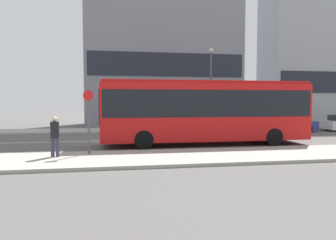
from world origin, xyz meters
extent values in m
plane|color=#595654|center=(0.00, 0.00, 0.00)|extent=(120.00, 120.00, 0.00)
cube|color=#A39E93|center=(0.00, -6.25, 0.07)|extent=(44.00, 3.50, 0.13)
cube|color=#A39E93|center=(0.00, 6.25, 0.07)|extent=(44.00, 3.50, 0.13)
cube|color=silver|center=(0.00, 0.00, 0.00)|extent=(41.80, 0.16, 0.01)
cube|color=gray|center=(4.38, 12.70, 10.68)|extent=(15.32, 6.41, 21.36)
cube|color=#1E232D|center=(4.38, 9.47, 5.87)|extent=(14.71, 0.08, 2.20)
cube|color=red|center=(4.52, -2.42, 1.83)|extent=(11.29, 2.53, 3.04)
cube|color=black|center=(4.52, -2.42, 2.29)|extent=(11.07, 2.56, 1.40)
cube|color=red|center=(4.52, -2.42, 3.43)|extent=(11.12, 2.33, 0.14)
cube|color=black|center=(-1.15, -2.42, 2.11)|extent=(0.05, 2.23, 1.83)
cube|color=yellow|center=(-1.15, -2.42, 3.15)|extent=(0.04, 1.77, 0.32)
cylinder|color=black|center=(1.01, -3.57, 0.48)|extent=(0.96, 0.28, 0.96)
cylinder|color=black|center=(1.01, -1.27, 0.48)|extent=(0.96, 0.28, 0.96)
cylinder|color=black|center=(8.02, -3.57, 0.48)|extent=(0.96, 0.28, 0.96)
cylinder|color=black|center=(8.02, -1.27, 0.48)|extent=(0.96, 0.28, 0.96)
cube|color=navy|center=(13.01, 3.50, 0.49)|extent=(4.56, 1.73, 0.68)
cube|color=#21262B|center=(12.88, 3.50, 1.11)|extent=(2.51, 1.52, 0.57)
cylinder|color=black|center=(14.43, 2.72, 0.30)|extent=(0.60, 0.18, 0.60)
cylinder|color=black|center=(14.43, 4.27, 0.30)|extent=(0.60, 0.18, 0.60)
cylinder|color=black|center=(11.60, 2.72, 0.30)|extent=(0.60, 0.18, 0.60)
cylinder|color=black|center=(11.60, 4.27, 0.30)|extent=(0.60, 0.18, 0.60)
cylinder|color=black|center=(17.10, 4.15, 0.30)|extent=(0.60, 0.18, 0.60)
cylinder|color=#383347|center=(-2.90, -5.68, 0.51)|extent=(0.15, 0.15, 0.77)
cylinder|color=#383347|center=(-2.70, -5.70, 0.51)|extent=(0.15, 0.15, 0.77)
cylinder|color=black|center=(-2.80, -5.69, 1.23)|extent=(0.34, 0.34, 0.67)
sphere|color=beige|center=(-2.80, -5.69, 1.68)|extent=(0.22, 0.22, 0.22)
cylinder|color=#4C4C51|center=(-1.50, -5.17, 1.52)|extent=(0.09, 0.09, 2.79)
cylinder|color=red|center=(-1.50, -5.23, 2.65)|extent=(0.44, 0.03, 0.44)
cylinder|color=#4C4C51|center=(7.20, 5.05, 3.27)|extent=(0.14, 0.14, 6.29)
sphere|color=silver|center=(7.20, 5.05, 6.53)|extent=(0.36, 0.36, 0.36)
camera|label=1|loc=(-0.23, -18.44, 2.38)|focal=32.00mm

